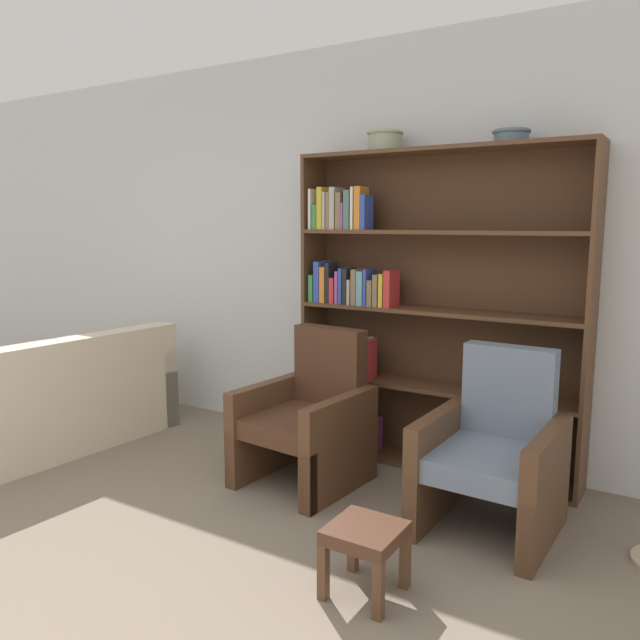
{
  "coord_description": "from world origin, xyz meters",
  "views": [
    {
      "loc": [
        1.93,
        -1.06,
        1.56
      ],
      "look_at": [
        -0.15,
        2.27,
        0.95
      ],
      "focal_mm": 35.0,
      "sensor_mm": 36.0,
      "label": 1
    }
  ],
  "objects_px": {
    "armchair_leather": "(309,419)",
    "bookshelf": "(410,315)",
    "bowl_copper": "(385,140)",
    "bowl_stoneware": "(511,135)",
    "armchair_cushioned": "(493,455)",
    "couch": "(47,406)",
    "footstool": "(365,541)"
  },
  "relations": [
    {
      "from": "bowl_copper",
      "to": "armchair_cushioned",
      "type": "bearing_deg",
      "value": -32.7
    },
    {
      "from": "bookshelf",
      "to": "footstool",
      "type": "bearing_deg",
      "value": -72.35
    },
    {
      "from": "couch",
      "to": "footstool",
      "type": "bearing_deg",
      "value": -94.17
    },
    {
      "from": "bowl_stoneware",
      "to": "footstool",
      "type": "bearing_deg",
      "value": -94.92
    },
    {
      "from": "armchair_cushioned",
      "to": "footstool",
      "type": "distance_m",
      "value": 0.93
    },
    {
      "from": "bookshelf",
      "to": "armchair_leather",
      "type": "height_order",
      "value": "bookshelf"
    },
    {
      "from": "footstool",
      "to": "bookshelf",
      "type": "bearing_deg",
      "value": 107.65
    },
    {
      "from": "bookshelf",
      "to": "bowl_stoneware",
      "type": "height_order",
      "value": "bowl_stoneware"
    },
    {
      "from": "bowl_copper",
      "to": "bowl_stoneware",
      "type": "relative_size",
      "value": 1.07
    },
    {
      "from": "bookshelf",
      "to": "couch",
      "type": "bearing_deg",
      "value": -153.99
    },
    {
      "from": "armchair_leather",
      "to": "bookshelf",
      "type": "bearing_deg",
      "value": -116.22
    },
    {
      "from": "bowl_copper",
      "to": "couch",
      "type": "xyz_separation_m",
      "value": [
        -2.07,
        -1.09,
        -1.79
      ]
    },
    {
      "from": "armchair_cushioned",
      "to": "footstool",
      "type": "relative_size",
      "value": 3.02
    },
    {
      "from": "couch",
      "to": "armchair_leather",
      "type": "relative_size",
      "value": 1.92
    },
    {
      "from": "couch",
      "to": "armchair_leather",
      "type": "xyz_separation_m",
      "value": [
        1.88,
        0.48,
        0.1
      ]
    },
    {
      "from": "couch",
      "to": "bowl_stoneware",
      "type": "bearing_deg",
      "value": -65.16
    },
    {
      "from": "armchair_leather",
      "to": "armchair_cushioned",
      "type": "distance_m",
      "value": 1.13
    },
    {
      "from": "bookshelf",
      "to": "couch",
      "type": "height_order",
      "value": "bookshelf"
    },
    {
      "from": "bowl_copper",
      "to": "bowl_stoneware",
      "type": "xyz_separation_m",
      "value": [
        0.79,
        -0.0,
        -0.03
      ]
    },
    {
      "from": "armchair_cushioned",
      "to": "footstool",
      "type": "height_order",
      "value": "armchair_cushioned"
    },
    {
      "from": "bowl_stoneware",
      "to": "couch",
      "type": "height_order",
      "value": "bowl_stoneware"
    },
    {
      "from": "bookshelf",
      "to": "armchair_leather",
      "type": "xyz_separation_m",
      "value": [
        -0.38,
        -0.62,
        -0.59
      ]
    },
    {
      "from": "bowl_copper",
      "to": "couch",
      "type": "height_order",
      "value": "bowl_copper"
    },
    {
      "from": "bowl_stoneware",
      "to": "bookshelf",
      "type": "bearing_deg",
      "value": 178.47
    },
    {
      "from": "bookshelf",
      "to": "armchair_cushioned",
      "type": "xyz_separation_m",
      "value": [
        0.75,
        -0.62,
        -0.59
      ]
    },
    {
      "from": "bowl_copper",
      "to": "bowl_stoneware",
      "type": "distance_m",
      "value": 0.79
    },
    {
      "from": "armchair_leather",
      "to": "bowl_copper",
      "type": "bearing_deg",
      "value": -102.37
    },
    {
      "from": "bowl_copper",
      "to": "armchair_cushioned",
      "type": "relative_size",
      "value": 0.25
    },
    {
      "from": "couch",
      "to": "armchair_cushioned",
      "type": "bearing_deg",
      "value": -76.84
    },
    {
      "from": "armchair_cushioned",
      "to": "bowl_copper",
      "type": "bearing_deg",
      "value": -31.07
    },
    {
      "from": "bowl_stoneware",
      "to": "armchair_leather",
      "type": "relative_size",
      "value": 0.23
    },
    {
      "from": "armchair_cushioned",
      "to": "bowl_stoneware",
      "type": "bearing_deg",
      "value": -74.47
    }
  ]
}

